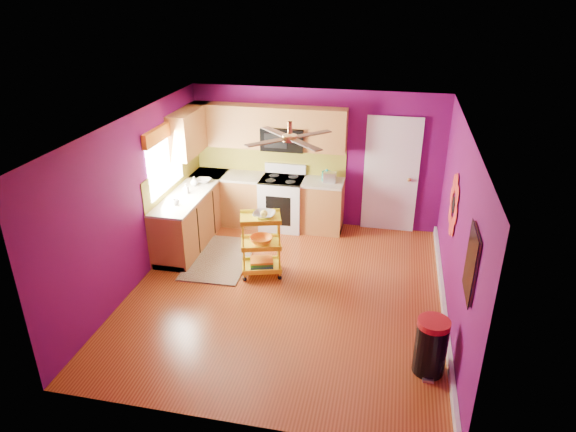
# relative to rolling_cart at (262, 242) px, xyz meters

# --- Properties ---
(ground) EXTENTS (5.00, 5.00, 0.00)m
(ground) POSITION_rel_rolling_cart_xyz_m (0.48, -0.44, -0.56)
(ground) COLOR maroon
(ground) RESTS_ON ground
(room_envelope) EXTENTS (4.54, 5.04, 2.52)m
(room_envelope) POSITION_rel_rolling_cart_xyz_m (0.51, -0.44, 1.07)
(room_envelope) COLOR #5F0A55
(room_envelope) RESTS_ON ground
(lower_cabinets) EXTENTS (2.81, 2.31, 0.94)m
(lower_cabinets) POSITION_rel_rolling_cart_xyz_m (-0.86, 1.38, -0.12)
(lower_cabinets) COLOR #945C28
(lower_cabinets) RESTS_ON ground
(electric_range) EXTENTS (0.76, 0.66, 1.13)m
(electric_range) POSITION_rel_rolling_cart_xyz_m (-0.07, 1.73, -0.08)
(electric_range) COLOR white
(electric_range) RESTS_ON ground
(upper_cabinetry) EXTENTS (2.80, 2.30, 1.26)m
(upper_cabinetry) POSITION_rel_rolling_cart_xyz_m (-0.76, 1.73, 1.24)
(upper_cabinetry) COLOR #945C28
(upper_cabinetry) RESTS_ON ground
(left_window) EXTENTS (0.08, 1.35, 1.08)m
(left_window) POSITION_rel_rolling_cart_xyz_m (-1.74, 0.61, 1.18)
(left_window) COLOR white
(left_window) RESTS_ON ground
(panel_door) EXTENTS (0.95, 0.11, 2.15)m
(panel_door) POSITION_rel_rolling_cart_xyz_m (1.83, 2.03, 0.47)
(panel_door) COLOR white
(panel_door) RESTS_ON ground
(right_wall_art) EXTENTS (0.04, 2.74, 1.04)m
(right_wall_art) POSITION_rel_rolling_cart_xyz_m (2.71, -0.78, 0.88)
(right_wall_art) COLOR black
(right_wall_art) RESTS_ON ground
(ceiling_fan) EXTENTS (1.01, 1.01, 0.26)m
(ceiling_fan) POSITION_rel_rolling_cart_xyz_m (0.48, -0.24, 1.73)
(ceiling_fan) COLOR #BF8C3F
(ceiling_fan) RESTS_ON ground
(shag_rug) EXTENTS (1.00, 1.57, 0.02)m
(shag_rug) POSITION_rel_rolling_cart_xyz_m (-0.80, 0.30, -0.55)
(shag_rug) COLOR black
(shag_rug) RESTS_ON ground
(rolling_cart) EXTENTS (0.70, 0.59, 1.09)m
(rolling_cart) POSITION_rel_rolling_cart_xyz_m (0.00, 0.00, 0.00)
(rolling_cart) COLOR yellow
(rolling_cart) RESTS_ON ground
(trash_can) EXTENTS (0.37, 0.40, 0.71)m
(trash_can) POSITION_rel_rolling_cart_xyz_m (2.45, -1.71, -0.21)
(trash_can) COLOR black
(trash_can) RESTS_ON ground
(teal_kettle) EXTENTS (0.18, 0.18, 0.21)m
(teal_kettle) POSITION_rel_rolling_cart_xyz_m (0.72, 1.83, 0.47)
(teal_kettle) COLOR #149687
(teal_kettle) RESTS_ON lower_cabinets
(toaster) EXTENTS (0.22, 0.15, 0.18)m
(toaster) POSITION_rel_rolling_cart_xyz_m (0.78, 1.75, 0.47)
(toaster) COLOR beige
(toaster) RESTS_ON lower_cabinets
(soap_bottle_a) EXTENTS (0.08, 0.08, 0.17)m
(soap_bottle_a) POSITION_rel_rolling_cart_xyz_m (-1.48, 0.73, 0.47)
(soap_bottle_a) COLOR #EA3F72
(soap_bottle_a) RESTS_ON lower_cabinets
(soap_bottle_b) EXTENTS (0.13, 0.13, 0.17)m
(soap_bottle_b) POSITION_rel_rolling_cart_xyz_m (-1.48, 1.09, 0.46)
(soap_bottle_b) COLOR white
(soap_bottle_b) RESTS_ON lower_cabinets
(counter_dish) EXTENTS (0.25, 0.25, 0.06)m
(counter_dish) POSITION_rel_rolling_cart_xyz_m (-1.38, 1.27, 0.41)
(counter_dish) COLOR white
(counter_dish) RESTS_ON lower_cabinets
(counter_cup) EXTENTS (0.11, 0.11, 0.09)m
(counter_cup) POSITION_rel_rolling_cart_xyz_m (-1.46, 0.25, 0.43)
(counter_cup) COLOR white
(counter_cup) RESTS_ON lower_cabinets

